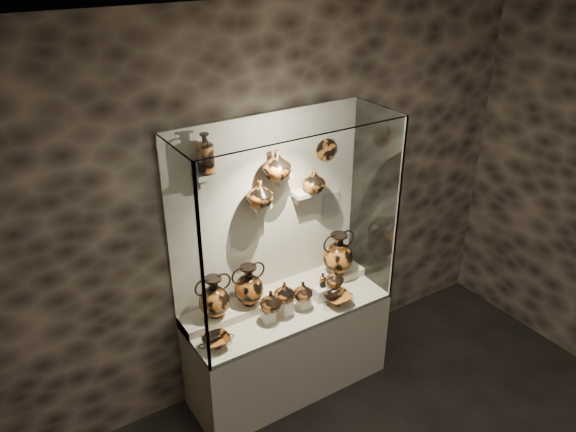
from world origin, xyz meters
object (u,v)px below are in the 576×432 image
(amphora_left, at_px, (214,297))
(kylix_right, at_px, (338,299))
(amphora_mid, at_px, (249,285))
(jug_a, at_px, (271,301))
(kylix_left, at_px, (217,341))
(lekythos_small, at_px, (322,279))
(lekythos_tall, at_px, (205,152))
(ovoid_vase_b, at_px, (277,165))
(jug_c, at_px, (303,291))
(amphora_right, at_px, (338,253))
(jug_b, at_px, (284,292))
(ovoid_vase_c, at_px, (314,180))
(jug_e, at_px, (335,278))
(ovoid_vase_a, at_px, (260,194))

(amphora_left, height_order, kylix_right, amphora_left)
(amphora_mid, height_order, jug_a, amphora_mid)
(amphora_mid, height_order, kylix_left, amphora_mid)
(lekythos_small, relative_size, kylix_left, 0.55)
(lekythos_tall, distance_m, ovoid_vase_b, 0.59)
(amphora_left, xyz_separation_m, jug_c, (0.68, -0.21, -0.07))
(lekythos_small, bearing_deg, kylix_left, 173.91)
(amphora_right, xyz_separation_m, jug_b, (-0.67, -0.19, -0.05))
(lekythos_small, xyz_separation_m, ovoid_vase_c, (0.05, 0.23, 0.79))
(amphora_mid, height_order, kylix_right, amphora_mid)
(amphora_mid, distance_m, jug_e, 0.75)
(jug_e, height_order, kylix_right, jug_e)
(amphora_mid, height_order, lekythos_tall, lekythos_tall)
(amphora_right, bearing_deg, jug_e, -109.64)
(kylix_right, relative_size, ovoid_vase_c, 1.40)
(amphora_mid, relative_size, lekythos_tall, 1.07)
(kylix_left, bearing_deg, ovoid_vase_b, 28.15)
(kylix_left, distance_m, ovoid_vase_c, 1.45)
(amphora_left, xyz_separation_m, ovoid_vase_a, (0.45, 0.04, 0.75))
(jug_b, xyz_separation_m, jug_c, (0.17, -0.01, -0.05))
(amphora_mid, relative_size, lekythos_small, 2.48)
(amphora_left, relative_size, kylix_right, 1.28)
(jug_e, bearing_deg, jug_b, -163.36)
(amphora_left, bearing_deg, ovoid_vase_a, 1.97)
(jug_a, relative_size, jug_c, 1.07)
(jug_e, bearing_deg, kylix_left, -161.34)
(jug_b, height_order, ovoid_vase_c, ovoid_vase_c)
(amphora_left, xyz_separation_m, jug_a, (0.38, -0.21, -0.06))
(lekythos_small, distance_m, ovoid_vase_a, 0.95)
(amphora_left, height_order, jug_b, amphora_left)
(jug_c, height_order, kylix_right, jug_c)
(jug_b, relative_size, kylix_left, 0.68)
(lekythos_tall, height_order, ovoid_vase_b, lekythos_tall)
(jug_e, height_order, lekythos_tall, lekythos_tall)
(kylix_left, distance_m, ovoid_vase_b, 1.39)
(jug_c, relative_size, lekythos_tall, 0.50)
(jug_a, xyz_separation_m, kylix_right, (0.58, -0.11, -0.13))
(amphora_left, height_order, lekythos_small, amphora_left)
(jug_b, bearing_deg, amphora_mid, 139.13)
(kylix_left, relative_size, kylix_right, 0.94)
(amphora_mid, distance_m, kylix_left, 0.53)
(kylix_right, xyz_separation_m, ovoid_vase_a, (-0.51, 0.36, 0.94))
(jug_c, distance_m, ovoid_vase_b, 1.06)
(lekythos_small, distance_m, kylix_left, 1.03)
(kylix_left, relative_size, ovoid_vase_c, 1.32)
(amphora_mid, distance_m, lekythos_small, 0.62)
(amphora_mid, relative_size, ovoid_vase_a, 1.63)
(lekythos_small, xyz_separation_m, kylix_left, (-1.02, -0.08, -0.14))
(jug_e, xyz_separation_m, kylix_left, (-1.14, -0.08, -0.11))
(ovoid_vase_c, bearing_deg, lekythos_small, -77.69)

